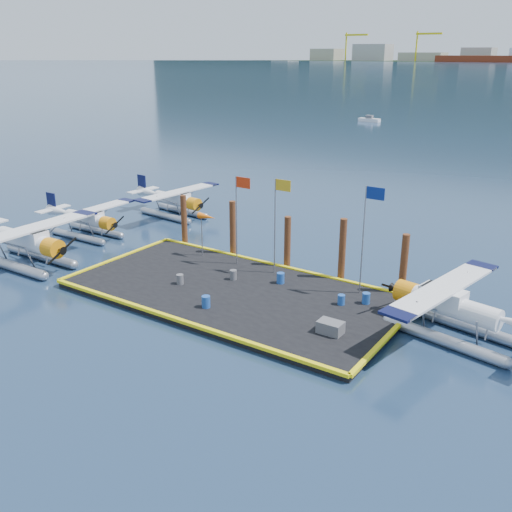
% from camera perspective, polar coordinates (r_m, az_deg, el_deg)
% --- Properties ---
extents(ground, '(4000.00, 4000.00, 0.00)m').
position_cam_1_polar(ground, '(34.69, -2.22, -4.00)').
color(ground, '#19334D').
rests_on(ground, ground).
extents(dock, '(20.00, 10.00, 0.40)m').
position_cam_1_polar(dock, '(34.61, -2.22, -3.70)').
color(dock, black).
rests_on(dock, ground).
extents(dock_bumpers, '(20.25, 10.25, 0.18)m').
position_cam_1_polar(dock_bumpers, '(34.49, -2.23, -3.26)').
color(dock_bumpers, yellow).
rests_on(dock_bumpers, dock).
extents(seaplane_a, '(9.53, 10.49, 3.74)m').
position_cam_1_polar(seaplane_a, '(41.82, -21.86, 1.14)').
color(seaplane_a, '#989BA5').
rests_on(seaplane_a, ground).
extents(seaplane_b, '(7.80, 8.59, 3.07)m').
position_cam_1_polar(seaplane_b, '(47.06, -16.40, 3.37)').
color(seaplane_b, '#989BA5').
rests_on(seaplane_b, ground).
extents(seaplane_c, '(8.23, 9.08, 3.22)m').
position_cam_1_polar(seaplane_c, '(51.34, -8.01, 5.40)').
color(seaplane_c, '#989BA5').
rests_on(seaplane_c, ground).
extents(seaplane_d, '(9.10, 9.93, 3.51)m').
position_cam_1_polar(seaplane_d, '(31.01, 18.74, -5.00)').
color(seaplane_d, '#989BA5').
rests_on(seaplane_d, ground).
extents(drum_0, '(0.44, 0.44, 0.62)m').
position_cam_1_polar(drum_0, '(35.96, -2.29, -1.89)').
color(drum_0, '#535358').
rests_on(drum_0, dock).
extents(drum_1, '(0.48, 0.48, 0.68)m').
position_cam_1_polar(drum_1, '(32.20, -5.03, -4.58)').
color(drum_1, '#1C489B').
rests_on(drum_1, dock).
extents(drum_2, '(0.42, 0.42, 0.59)m').
position_cam_1_polar(drum_2, '(32.80, 8.52, -4.35)').
color(drum_2, '#1C489B').
rests_on(drum_2, dock).
extents(drum_3, '(0.44, 0.44, 0.62)m').
position_cam_1_polar(drum_3, '(35.56, -7.61, -2.32)').
color(drum_3, '#535358').
rests_on(drum_3, dock).
extents(drum_4, '(0.45, 0.45, 0.64)m').
position_cam_1_polar(drum_4, '(33.16, 10.95, -4.17)').
color(drum_4, '#1C489B').
rests_on(drum_4, dock).
extents(drum_5, '(0.48, 0.48, 0.67)m').
position_cam_1_polar(drum_5, '(35.38, 2.47, -2.21)').
color(drum_5, '#1C489B').
rests_on(drum_5, dock).
extents(crate, '(1.28, 0.85, 0.64)m').
position_cam_1_polar(crate, '(29.53, 7.45, -7.08)').
color(crate, '#535358').
rests_on(crate, dock).
extents(flagpole_red, '(1.14, 0.08, 6.00)m').
position_cam_1_polar(flagpole_red, '(37.42, -1.73, 4.93)').
color(flagpole_red, gray).
rests_on(flagpole_red, dock).
extents(flagpole_yellow, '(1.14, 0.08, 6.20)m').
position_cam_1_polar(flagpole_yellow, '(35.78, 2.19, 4.42)').
color(flagpole_yellow, gray).
rests_on(flagpole_yellow, dock).
extents(flagpole_blue, '(1.14, 0.08, 6.50)m').
position_cam_1_polar(flagpole_blue, '(33.10, 11.05, 3.10)').
color(flagpole_blue, gray).
rests_on(flagpole_blue, dock).
extents(windsock, '(1.40, 0.44, 3.12)m').
position_cam_1_polar(windsock, '(39.33, -4.96, 3.84)').
color(windsock, gray).
rests_on(windsock, dock).
extents(piling_0, '(0.44, 0.44, 4.00)m').
position_cam_1_polar(piling_0, '(43.00, -7.20, 3.44)').
color(piling_0, '#452513').
rests_on(piling_0, ground).
extents(piling_1, '(0.44, 0.44, 4.20)m').
position_cam_1_polar(piling_1, '(40.26, -2.34, 2.60)').
color(piling_1, '#452513').
rests_on(piling_1, ground).
extents(piling_2, '(0.44, 0.44, 3.80)m').
position_cam_1_polar(piling_2, '(37.95, 3.16, 1.19)').
color(piling_2, '#452513').
rests_on(piling_2, ground).
extents(piling_3, '(0.44, 0.44, 4.30)m').
position_cam_1_polar(piling_3, '(36.11, 8.61, 0.43)').
color(piling_3, '#452513').
rests_on(piling_3, ground).
extents(piling_4, '(0.44, 0.44, 4.00)m').
position_cam_1_polar(piling_4, '(34.77, 14.54, -1.03)').
color(piling_4, '#452513').
rests_on(piling_4, ground).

